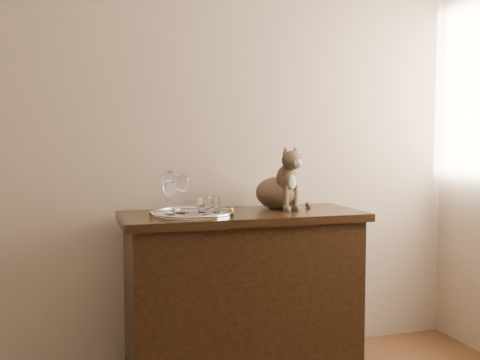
{
  "coord_description": "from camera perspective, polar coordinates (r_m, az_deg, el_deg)",
  "views": [
    {
      "loc": [
        -0.2,
        -0.58,
        1.2
      ],
      "look_at": [
        0.59,
        1.95,
        1.01
      ],
      "focal_mm": 40.0,
      "sensor_mm": 36.0,
      "label": 1
    }
  ],
  "objects": [
    {
      "name": "tumbler_a",
      "position": [
        2.51,
        -3.7,
        -2.79
      ],
      "size": [
        0.07,
        0.07,
        0.08
      ],
      "primitive_type": "cylinder",
      "color": "white",
      "rests_on": "tray"
    },
    {
      "name": "tumbler_c",
      "position": [
        2.61,
        -2.94,
        -2.55
      ],
      "size": [
        0.07,
        0.07,
        0.08
      ],
      "primitive_type": "cylinder",
      "color": "silver",
      "rests_on": "tray"
    },
    {
      "name": "cat",
      "position": [
        2.81,
        3.98,
        0.31
      ],
      "size": [
        0.4,
        0.38,
        0.33
      ],
      "primitive_type": null,
      "rotation": [
        0.0,
        0.0,
        0.26
      ],
      "color": "#483B2B",
      "rests_on": "sideboard"
    },
    {
      "name": "wine_glass_c",
      "position": [
        2.53,
        -7.47,
        -1.79
      ],
      "size": [
        0.06,
        0.06,
        0.17
      ],
      "primitive_type": null,
      "color": "silver",
      "rests_on": "tray"
    },
    {
      "name": "wine_glass_d",
      "position": [
        2.56,
        -6.16,
        -1.4
      ],
      "size": [
        0.07,
        0.07,
        0.19
      ],
      "primitive_type": null,
      "color": "white",
      "rests_on": "tray"
    },
    {
      "name": "tray",
      "position": [
        2.57,
        -5.1,
        -3.66
      ],
      "size": [
        0.4,
        0.4,
        0.01
      ],
      "primitive_type": "cylinder",
      "color": "silver",
      "rests_on": "sideboard"
    },
    {
      "name": "wine_glass_a",
      "position": [
        2.61,
        -7.49,
        -1.21
      ],
      "size": [
        0.08,
        0.08,
        0.2
      ],
      "primitive_type": null,
      "color": "white",
      "rests_on": "tray"
    },
    {
      "name": "sideboard",
      "position": [
        2.75,
        0.25,
        -12.27
      ],
      "size": [
        1.2,
        0.5,
        0.85
      ],
      "primitive_type": null,
      "color": "black",
      "rests_on": "ground"
    },
    {
      "name": "wall_back",
      "position": [
        2.84,
        -13.42,
        7.02
      ],
      "size": [
        4.0,
        0.1,
        2.7
      ],
      "primitive_type": "cube",
      "color": "tan",
      "rests_on": "ground"
    }
  ]
}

